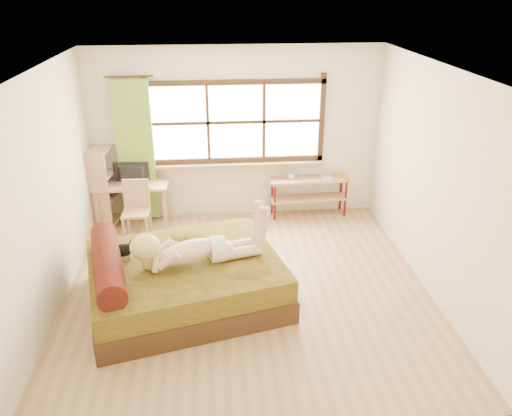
{
  "coord_description": "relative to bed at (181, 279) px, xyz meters",
  "views": [
    {
      "loc": [
        -0.37,
        -5.31,
        3.56
      ],
      "look_at": [
        0.13,
        0.2,
        1.01
      ],
      "focal_mm": 35.0,
      "sensor_mm": 36.0,
      "label": 1
    }
  ],
  "objects": [
    {
      "name": "floor",
      "position": [
        0.8,
        0.2,
        -0.3
      ],
      "size": [
        4.5,
        4.5,
        0.0
      ],
      "primitive_type": "plane",
      "color": "#9E754C",
      "rests_on": "ground"
    },
    {
      "name": "ceiling",
      "position": [
        0.8,
        0.2,
        2.4
      ],
      "size": [
        4.5,
        4.5,
        0.0
      ],
      "primitive_type": "plane",
      "rotation": [
        3.14,
        0.0,
        0.0
      ],
      "color": "white",
      "rests_on": "wall_back"
    },
    {
      "name": "wall_back",
      "position": [
        0.8,
        2.45,
        1.05
      ],
      "size": [
        4.5,
        0.0,
        4.5
      ],
      "primitive_type": "plane",
      "rotation": [
        1.57,
        0.0,
        0.0
      ],
      "color": "silver",
      "rests_on": "floor"
    },
    {
      "name": "wall_front",
      "position": [
        0.8,
        -2.05,
        1.05
      ],
      "size": [
        4.5,
        0.0,
        4.5
      ],
      "primitive_type": "plane",
      "rotation": [
        -1.57,
        0.0,
        0.0
      ],
      "color": "silver",
      "rests_on": "floor"
    },
    {
      "name": "wall_left",
      "position": [
        -1.45,
        0.2,
        1.05
      ],
      "size": [
        0.0,
        4.5,
        4.5
      ],
      "primitive_type": "plane",
      "rotation": [
        1.57,
        0.0,
        1.57
      ],
      "color": "silver",
      "rests_on": "floor"
    },
    {
      "name": "wall_right",
      "position": [
        3.05,
        0.2,
        1.05
      ],
      "size": [
        0.0,
        4.5,
        4.5
      ],
      "primitive_type": "plane",
      "rotation": [
        1.57,
        0.0,
        -1.57
      ],
      "color": "silver",
      "rests_on": "floor"
    },
    {
      "name": "window",
      "position": [
        0.8,
        2.42,
        1.21
      ],
      "size": [
        2.8,
        0.16,
        1.46
      ],
      "color": "#FFEDBF",
      "rests_on": "wall_back"
    },
    {
      "name": "curtain",
      "position": [
        -0.75,
        2.33,
        0.85
      ],
      "size": [
        0.55,
        0.1,
        2.2
      ],
      "primitive_type": "cube",
      "color": "#5B9228",
      "rests_on": "wall_back"
    },
    {
      "name": "bed",
      "position": [
        0.0,
        0.0,
        0.0
      ],
      "size": [
        2.57,
        2.24,
        0.84
      ],
      "rotation": [
        0.0,
        0.0,
        0.24
      ],
      "color": "black",
      "rests_on": "floor"
    },
    {
      "name": "woman",
      "position": [
        0.2,
        -0.04,
        0.58
      ],
      "size": [
        1.61,
        0.8,
        0.66
      ],
      "primitive_type": null,
      "rotation": [
        0.0,
        0.0,
        0.24
      ],
      "color": "#D9AA8C",
      "rests_on": "bed"
    },
    {
      "name": "kitten",
      "position": [
        -0.67,
        0.11,
        0.39
      ],
      "size": [
        0.35,
        0.21,
        0.27
      ],
      "primitive_type": null,
      "rotation": [
        0.0,
        0.0,
        0.24
      ],
      "color": "black",
      "rests_on": "bed"
    },
    {
      "name": "desk",
      "position": [
        -0.84,
        2.15,
        0.3
      ],
      "size": [
        1.13,
        0.56,
        0.7
      ],
      "rotation": [
        0.0,
        0.0,
        -0.04
      ],
      "color": "tan",
      "rests_on": "floor"
    },
    {
      "name": "monitor",
      "position": [
        -0.84,
        2.2,
        0.55
      ],
      "size": [
        0.54,
        0.09,
        0.31
      ],
      "primitive_type": "imported",
      "rotation": [
        0.0,
        0.0,
        3.1
      ],
      "color": "black",
      "rests_on": "desk"
    },
    {
      "name": "chair",
      "position": [
        -0.73,
        1.78,
        0.19
      ],
      "size": [
        0.41,
        0.41,
        0.87
      ],
      "rotation": [
        0.0,
        0.0,
        -0.04
      ],
      "color": "tan",
      "rests_on": "floor"
    },
    {
      "name": "pipe_shelf",
      "position": [
        1.98,
        2.27,
        0.17
      ],
      "size": [
        1.3,
        0.39,
        0.73
      ],
      "rotation": [
        0.0,
        0.0,
        0.06
      ],
      "color": "tan",
      "rests_on": "floor"
    },
    {
      "name": "cup",
      "position": [
        1.67,
        2.27,
        0.39
      ],
      "size": [
        0.12,
        0.12,
        0.09
      ],
      "primitive_type": "imported",
      "rotation": [
        0.0,
        0.0,
        0.06
      ],
      "color": "gray",
      "rests_on": "pipe_shelf"
    },
    {
      "name": "book",
      "position": [
        2.17,
        2.27,
        0.35
      ],
      "size": [
        0.16,
        0.21,
        0.02
      ],
      "primitive_type": "imported",
      "rotation": [
        0.0,
        0.0,
        0.06
      ],
      "color": "gray",
      "rests_on": "pipe_shelf"
    },
    {
      "name": "bookshelf",
      "position": [
        -1.28,
        2.25,
        0.34
      ],
      "size": [
        0.38,
        0.59,
        1.26
      ],
      "rotation": [
        0.0,
        0.0,
        -0.14
      ],
      "color": "tan",
      "rests_on": "floor"
    }
  ]
}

